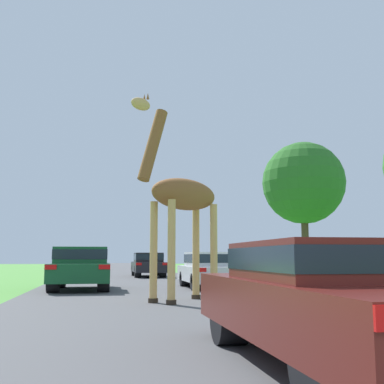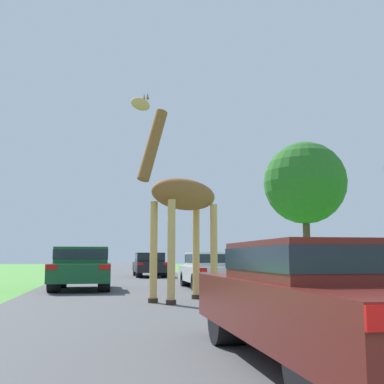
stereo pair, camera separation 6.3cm
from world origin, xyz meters
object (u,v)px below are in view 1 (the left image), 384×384
Objects in this scene: car_queue_right at (211,269)px; tree_left_edge at (303,183)px; car_lead_maroon at (336,297)px; car_queue_left at (148,264)px; giraffe_near_road at (181,200)px; sign_post at (378,260)px; car_far_ahead at (81,267)px.

car_queue_right is 0.52× the size of tree_left_edge.
car_queue_left is (0.10, 23.13, 0.03)m from car_lead_maroon.
giraffe_near_road is 15.91m from car_queue_left.
giraffe_near_road is 7.57m from car_lead_maroon.
tree_left_edge is at bearing 72.67° from sign_post.
sign_post is (4.03, -17.15, 0.32)m from car_queue_left.
giraffe_near_road reaches higher than car_queue_left.
car_lead_maroon is 12.75m from car_far_ahead.
giraffe_near_road reaches higher than car_lead_maroon.
car_queue_left is at bearing 167.09° from tree_left_edge.
giraffe_near_road is 3.38× the size of sign_post.
tree_left_edge is (8.75, -2.01, 4.61)m from car_queue_left.
tree_left_edge is (7.40, 8.64, 4.66)m from car_queue_right.
giraffe_near_road is 5.96m from car_far_ahead.
car_queue_right is (1.45, 12.48, -0.02)m from car_lead_maroon.
car_lead_maroon is 1.18× the size of car_far_ahead.
giraffe_near_road is 1.28× the size of car_queue_right.
tree_left_edge is at bearing -69.72° from giraffe_near_road.
sign_post is (4.13, 5.97, 0.35)m from car_lead_maroon.
sign_post reaches higher than car_queue_right.
sign_post is (-4.73, -15.15, -4.29)m from tree_left_edge.
car_queue_right is 7.05m from sign_post.
car_far_ahead reaches higher than car_queue_right.
car_lead_maroon is at bearing -112.74° from tree_left_edge.
car_queue_left is at bearing 73.12° from car_far_ahead.
car_queue_right is at bearing 112.36° from sign_post.
giraffe_near_road is at bearing 93.75° from car_lead_maroon.
car_far_ahead is 15.57m from tree_left_edge.
giraffe_near_road reaches higher than car_far_ahead.
tree_left_edge is (12.02, 8.77, 4.56)m from car_far_ahead.
car_queue_right is 1.00× the size of car_far_ahead.
sign_post reaches higher than car_lead_maroon.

